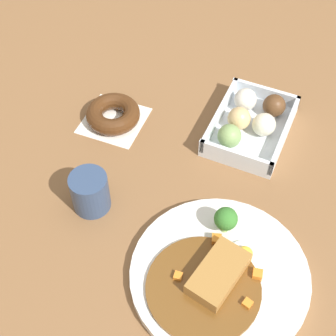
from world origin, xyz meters
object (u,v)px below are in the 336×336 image
at_px(donut_box, 250,122).
at_px(chocolate_ring_donut, 113,114).
at_px(coffee_mug, 90,192).
at_px(curry_plate, 218,274).

height_order(donut_box, chocolate_ring_donut, donut_box).
distance_m(donut_box, chocolate_ring_donut, 0.28).
distance_m(chocolate_ring_donut, coffee_mug, 0.21).
distance_m(donut_box, coffee_mug, 0.35).
relative_size(chocolate_ring_donut, coffee_mug, 1.67).
bearing_deg(coffee_mug, chocolate_ring_donut, -162.69).
relative_size(curry_plate, donut_box, 1.46).
distance_m(curry_plate, coffee_mug, 0.26).
height_order(donut_box, coffee_mug, coffee_mug).
xyz_separation_m(curry_plate, donut_box, (-0.33, -0.06, 0.01)).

